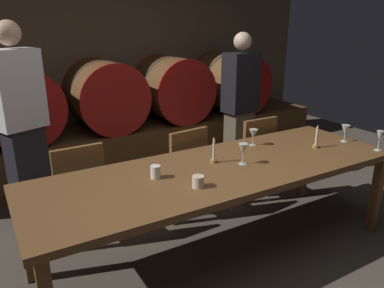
{
  "coord_description": "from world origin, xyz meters",
  "views": [
    {
      "loc": [
        -1.34,
        -1.97,
        1.79
      ],
      "look_at": [
        0.13,
        0.52,
        0.83
      ],
      "focal_mm": 34.68,
      "sensor_mm": 36.0,
      "label": 1
    }
  ],
  "objects_px": {
    "chair_center": "(182,168)",
    "chair_right": "(252,153)",
    "wine_glass_center_right": "(345,130)",
    "candle_right": "(316,141)",
    "cup_left": "(156,172)",
    "dining_table": "(221,174)",
    "wine_barrel_far_right": "(230,83)",
    "wine_barrel_center": "(104,95)",
    "wine_glass_far_left": "(243,149)",
    "guest_right": "(240,107)",
    "candle_left": "(214,155)",
    "cup_right": "(198,182)",
    "wine_glass_center_left": "(253,134)",
    "wine_barrel_left": "(19,104)",
    "guest_left": "(22,128)",
    "wine_glass_far_right": "(380,136)",
    "wine_barrel_right": "(172,88)",
    "chair_left": "(78,189)"
  },
  "relations": [
    {
      "from": "candle_right",
      "to": "wine_glass_center_left",
      "type": "xyz_separation_m",
      "value": [
        -0.43,
        0.32,
        0.05
      ]
    },
    {
      "from": "cup_right",
      "to": "wine_glass_center_left",
      "type": "bearing_deg",
      "value": 29.57
    },
    {
      "from": "candle_left",
      "to": "cup_right",
      "type": "xyz_separation_m",
      "value": [
        -0.34,
        -0.32,
        -0.02
      ]
    },
    {
      "from": "wine_barrel_center",
      "to": "wine_glass_far_left",
      "type": "xyz_separation_m",
      "value": [
        0.34,
        -2.25,
        -0.08
      ]
    },
    {
      "from": "wine_barrel_left",
      "to": "wine_glass_center_right",
      "type": "bearing_deg",
      "value": -43.06
    },
    {
      "from": "chair_center",
      "to": "chair_right",
      "type": "height_order",
      "value": "same"
    },
    {
      "from": "wine_glass_far_left",
      "to": "guest_left",
      "type": "bearing_deg",
      "value": 137.62
    },
    {
      "from": "dining_table",
      "to": "cup_right",
      "type": "distance_m",
      "value": 0.41
    },
    {
      "from": "chair_right",
      "to": "guest_left",
      "type": "height_order",
      "value": "guest_left"
    },
    {
      "from": "cup_left",
      "to": "guest_right",
      "type": "bearing_deg",
      "value": 34.88
    },
    {
      "from": "chair_center",
      "to": "guest_right",
      "type": "xyz_separation_m",
      "value": [
        1.02,
        0.47,
        0.37
      ]
    },
    {
      "from": "wine_glass_center_right",
      "to": "cup_left",
      "type": "height_order",
      "value": "wine_glass_center_right"
    },
    {
      "from": "candle_left",
      "to": "guest_right",
      "type": "bearing_deg",
      "value": 44.8
    },
    {
      "from": "wine_barrel_center",
      "to": "wine_barrel_far_right",
      "type": "relative_size",
      "value": 1.0
    },
    {
      "from": "wine_glass_far_left",
      "to": "wine_glass_center_right",
      "type": "xyz_separation_m",
      "value": [
        1.14,
        -0.02,
        -0.01
      ]
    },
    {
      "from": "dining_table",
      "to": "cup_left",
      "type": "height_order",
      "value": "cup_left"
    },
    {
      "from": "wine_glass_center_left",
      "to": "cup_right",
      "type": "height_order",
      "value": "wine_glass_center_left"
    },
    {
      "from": "wine_barrel_far_right",
      "to": "cup_left",
      "type": "relative_size",
      "value": 9.59
    },
    {
      "from": "wine_glass_center_left",
      "to": "wine_glass_far_right",
      "type": "height_order",
      "value": "wine_glass_far_right"
    },
    {
      "from": "chair_right",
      "to": "candle_left",
      "type": "distance_m",
      "value": 1.09
    },
    {
      "from": "candle_right",
      "to": "cup_left",
      "type": "relative_size",
      "value": 2.24
    },
    {
      "from": "wine_glass_center_right",
      "to": "candle_right",
      "type": "bearing_deg",
      "value": 177.99
    },
    {
      "from": "candle_left",
      "to": "cup_left",
      "type": "xyz_separation_m",
      "value": [
        -0.51,
        -0.04,
        -0.01
      ]
    },
    {
      "from": "cup_left",
      "to": "cup_right",
      "type": "height_order",
      "value": "cup_left"
    },
    {
      "from": "wine_glass_far_right",
      "to": "cup_left",
      "type": "relative_size",
      "value": 1.88
    },
    {
      "from": "wine_barrel_center",
      "to": "wine_glass_center_right",
      "type": "xyz_separation_m",
      "value": [
        1.49,
        -2.27,
        -0.09
      ]
    },
    {
      "from": "wine_barrel_far_right",
      "to": "dining_table",
      "type": "height_order",
      "value": "wine_barrel_far_right"
    },
    {
      "from": "wine_barrel_center",
      "to": "cup_left",
      "type": "bearing_deg",
      "value": -99.08
    },
    {
      "from": "dining_table",
      "to": "cup_right",
      "type": "relative_size",
      "value": 36.02
    },
    {
      "from": "cup_left",
      "to": "cup_right",
      "type": "xyz_separation_m",
      "value": [
        0.18,
        -0.28,
        -0.01
      ]
    },
    {
      "from": "dining_table",
      "to": "guest_left",
      "type": "distance_m",
      "value": 1.74
    },
    {
      "from": "wine_barrel_far_right",
      "to": "cup_right",
      "type": "relative_size",
      "value": 10.97
    },
    {
      "from": "guest_right",
      "to": "candle_right",
      "type": "distance_m",
      "value": 1.22
    },
    {
      "from": "guest_left",
      "to": "wine_glass_center_left",
      "type": "bearing_deg",
      "value": 129.27
    },
    {
      "from": "wine_barrel_left",
      "to": "wine_glass_center_left",
      "type": "bearing_deg",
      "value": -49.6
    },
    {
      "from": "cup_left",
      "to": "dining_table",
      "type": "bearing_deg",
      "value": -6.95
    },
    {
      "from": "wine_barrel_right",
      "to": "guest_right",
      "type": "bearing_deg",
      "value": -72.78
    },
    {
      "from": "chair_right",
      "to": "wine_glass_center_left",
      "type": "bearing_deg",
      "value": 49.64
    },
    {
      "from": "chair_left",
      "to": "chair_center",
      "type": "bearing_deg",
      "value": 175.75
    },
    {
      "from": "wine_barrel_left",
      "to": "cup_left",
      "type": "xyz_separation_m",
      "value": [
        0.6,
        -2.15,
        -0.15
      ]
    },
    {
      "from": "chair_center",
      "to": "wine_glass_far_right",
      "type": "relative_size",
      "value": 5.11
    },
    {
      "from": "wine_barrel_right",
      "to": "chair_center",
      "type": "bearing_deg",
      "value": -114.65
    },
    {
      "from": "guest_right",
      "to": "candle_right",
      "type": "relative_size",
      "value": 8.19
    },
    {
      "from": "guest_right",
      "to": "cup_left",
      "type": "relative_size",
      "value": 18.35
    },
    {
      "from": "guest_left",
      "to": "candle_right",
      "type": "distance_m",
      "value": 2.51
    },
    {
      "from": "wine_barrel_far_right",
      "to": "guest_left",
      "type": "height_order",
      "value": "guest_left"
    },
    {
      "from": "candle_right",
      "to": "wine_glass_center_left",
      "type": "height_order",
      "value": "candle_right"
    },
    {
      "from": "wine_barrel_right",
      "to": "wine_glass_center_right",
      "type": "relative_size",
      "value": 5.69
    },
    {
      "from": "guest_left",
      "to": "cup_right",
      "type": "relative_size",
      "value": 22.51
    },
    {
      "from": "wine_barrel_center",
      "to": "dining_table",
      "type": "xyz_separation_m",
      "value": [
        0.17,
        -2.21,
        -0.26
      ]
    }
  ]
}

